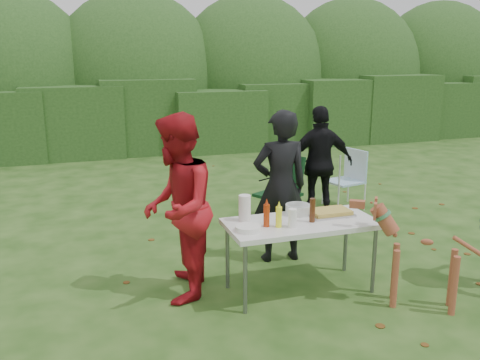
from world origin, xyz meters
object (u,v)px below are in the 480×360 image
object	(u,v)px
beer_bottle	(312,210)
folding_table	(301,226)
dog	(425,258)
paper_towel_roll	(245,208)
person_black_puffy	(320,163)
person_red_jacket	(177,208)
person_cook	(280,187)
mustard_bottle	(279,217)
camping_chair	(278,191)
ketchup_bottle	(267,216)
lawn_chair	(344,179)

from	to	relation	value
beer_bottle	folding_table	bearing A→B (deg)	150.30
dog	paper_towel_roll	distance (m)	1.77
person_black_puffy	paper_towel_roll	size ratio (longest dim) A/B	6.33
beer_bottle	paper_towel_roll	size ratio (longest dim) A/B	0.92
folding_table	person_red_jacket	world-z (taller)	person_red_jacket
person_red_jacket	person_cook	bearing A→B (deg)	130.24
person_cook	person_red_jacket	size ratio (longest dim) A/B	0.96
mustard_bottle	camping_chair	bearing A→B (deg)	67.59
person_black_puffy	ketchup_bottle	distance (m)	2.64
mustard_bottle	folding_table	bearing A→B (deg)	17.67
person_cook	paper_towel_roll	xyz separation A→B (m)	(-0.64, -0.62, -0.01)
camping_chair	person_red_jacket	bearing A→B (deg)	16.15
person_cook	mustard_bottle	xyz separation A→B (m)	(-0.39, -0.91, -0.04)
dog	mustard_bottle	world-z (taller)	dog
lawn_chair	paper_towel_roll	size ratio (longest dim) A/B	3.51
dog	lawn_chair	xyz separation A→B (m)	(0.91, 3.11, -0.04)
person_cook	camping_chair	distance (m)	1.34
mustard_bottle	paper_towel_roll	world-z (taller)	paper_towel_roll
camping_chair	dog	bearing A→B (deg)	69.79
beer_bottle	camping_chair	bearing A→B (deg)	76.54
person_cook	dog	world-z (taller)	person_cook
folding_table	beer_bottle	world-z (taller)	beer_bottle
camping_chair	beer_bottle	world-z (taller)	beer_bottle
lawn_chair	beer_bottle	xyz separation A→B (m)	(-1.78, -2.48, 0.40)
dog	beer_bottle	bearing A→B (deg)	-1.01
person_black_puffy	paper_towel_roll	world-z (taller)	person_black_puffy
person_red_jacket	dog	bearing A→B (deg)	83.54
dog	beer_bottle	size ratio (longest dim) A/B	4.34
mustard_bottle	lawn_chair	bearing A→B (deg)	49.45
person_red_jacket	dog	distance (m)	2.39
lawn_chair	mustard_bottle	size ratio (longest dim) A/B	4.56
person_black_puffy	dog	xyz separation A→B (m)	(-0.28, -2.72, -0.33)
folding_table	mustard_bottle	world-z (taller)	mustard_bottle
person_black_puffy	ketchup_bottle	world-z (taller)	person_black_puffy
paper_towel_roll	mustard_bottle	bearing A→B (deg)	-49.01
dog	beer_bottle	distance (m)	1.14
lawn_chair	beer_bottle	world-z (taller)	beer_bottle
folding_table	person_black_puffy	world-z (taller)	person_black_puffy
ketchup_bottle	beer_bottle	size ratio (longest dim) A/B	0.92
camping_chair	paper_towel_roll	xyz separation A→B (m)	(-1.11, -1.81, 0.38)
mustard_bottle	beer_bottle	bearing A→B (deg)	5.53
person_cook	lawn_chair	distance (m)	2.42
mustard_bottle	beer_bottle	distance (m)	0.37
person_red_jacket	paper_towel_roll	bearing A→B (deg)	100.92
folding_table	paper_towel_roll	xyz separation A→B (m)	(-0.52, 0.20, 0.18)
lawn_chair	beer_bottle	distance (m)	3.08
person_red_jacket	paper_towel_roll	xyz separation A→B (m)	(0.66, -0.07, -0.04)
camping_chair	mustard_bottle	distance (m)	2.29
dog	mustard_bottle	xyz separation A→B (m)	(-1.25, 0.59, 0.34)
dog	mustard_bottle	bearing A→B (deg)	9.25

